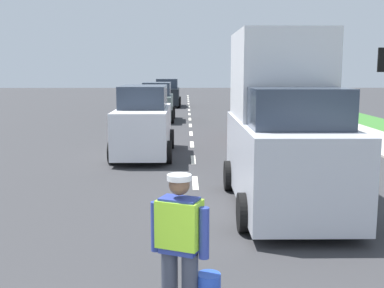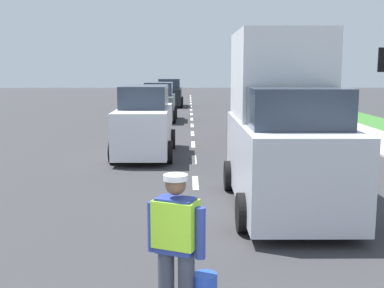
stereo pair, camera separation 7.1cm
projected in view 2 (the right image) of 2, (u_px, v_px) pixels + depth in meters
name	position (u px, v px, depth m)	size (l,w,h in m)	color
ground_plane	(192.00, 125.00, 23.78)	(96.00, 96.00, 0.00)	#333335
lane_center_line	(192.00, 117.00, 27.92)	(0.14, 46.40, 0.01)	silver
road_worker	(178.00, 242.00, 5.07)	(0.76, 0.44, 1.67)	#383D4C
delivery_truck	(283.00, 127.00, 9.51)	(2.16, 4.60, 3.54)	silver
car_oncoming_lead	(145.00, 123.00, 15.23)	(1.86, 4.32, 2.24)	silver
car_parked_far	(290.00, 113.00, 18.68)	(2.02, 3.93, 2.25)	red
car_oncoming_second	(159.00, 103.00, 25.51)	(1.87, 3.91, 2.07)	slate
car_oncoming_third	(170.00, 94.00, 35.35)	(2.01, 3.91, 2.06)	black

